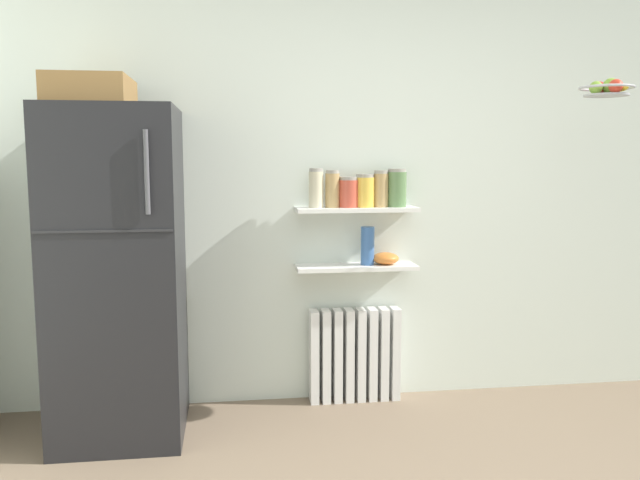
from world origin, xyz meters
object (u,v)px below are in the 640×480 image
refrigerator (118,268)px  hanging_fruit_basket (607,88)px  storage_jar_1 (332,189)px  storage_jar_2 (349,192)px  storage_jar_0 (316,188)px  storage_jar_5 (397,188)px  storage_jar_3 (365,191)px  radiator (355,355)px  vase (368,246)px  shelf_bowl (386,258)px  storage_jar_4 (381,189)px

refrigerator → hanging_fruit_basket: 2.80m
refrigerator → storage_jar_1: 1.29m
storage_jar_2 → storage_jar_0: bearing=-180.0°
storage_jar_2 → storage_jar_5: bearing=-0.0°
storage_jar_3 → refrigerator: bearing=-170.0°
radiator → hanging_fruit_basket: 2.09m
storage_jar_0 → vase: storage_jar_0 is taller
storage_jar_1 → shelf_bowl: storage_jar_1 is taller
storage_jar_4 → storage_jar_5: size_ratio=0.96×
radiator → shelf_bowl: shelf_bowl is taller
refrigerator → storage_jar_4: (1.50, 0.25, 0.40)m
storage_jar_2 → vase: 0.34m
vase → storage_jar_5: bearing=0.0°
storage_jar_2 → storage_jar_4: storage_jar_4 is taller
storage_jar_1 → storage_jar_5: (0.39, 0.00, 0.00)m
storage_jar_2 → storage_jar_3: storage_jar_3 is taller
storage_jar_0 → storage_jar_3: size_ratio=1.18×
storage_jar_4 → storage_jar_0: bearing=180.0°
radiator → storage_jar_4: (0.15, -0.03, 1.03)m
storage_jar_0 → storage_jar_4: (0.39, 0.00, -0.01)m
storage_jar_3 → storage_jar_4: 0.10m
vase → radiator: bearing=156.4°
refrigerator → radiator: (1.35, 0.28, -0.63)m
storage_jar_3 → hanging_fruit_basket: hanging_fruit_basket is taller
storage_jar_0 → storage_jar_1: (0.10, -0.00, -0.01)m
shelf_bowl → radiator: bearing=170.6°
storage_jar_5 → storage_jar_1: bearing=-180.0°
storage_jar_0 → storage_jar_4: size_ratio=1.06×
storage_jar_1 → storage_jar_3: storage_jar_1 is taller
storage_jar_5 → vase: storage_jar_5 is taller
storage_jar_2 → hanging_fruit_basket: 1.52m
radiator → storage_jar_2: 1.01m
refrigerator → storage_jar_1: refrigerator is taller
storage_jar_0 → storage_jar_5: 0.49m
storage_jar_1 → shelf_bowl: 0.53m
refrigerator → radiator: 1.51m
shelf_bowl → hanging_fruit_basket: (1.09, -0.47, 0.98)m
storage_jar_3 → shelf_bowl: storage_jar_3 is taller
radiator → shelf_bowl: size_ratio=3.60×
storage_jar_5 → hanging_fruit_basket: size_ratio=0.80×
storage_jar_2 → shelf_bowl: storage_jar_2 is taller
storage_jar_1 → storage_jar_3: size_ratio=1.12×
refrigerator → hanging_fruit_basket: size_ratio=6.66×
storage_jar_0 → storage_jar_5: storage_jar_0 is taller
refrigerator → storage_jar_2: 1.38m
storage_jar_0 → storage_jar_5: (0.49, 0.00, -0.00)m
storage_jar_0 → storage_jar_3: (0.29, 0.00, -0.02)m
storage_jar_3 → shelf_bowl: (0.13, -0.00, -0.41)m
radiator → vase: (0.07, -0.03, 0.68)m
storage_jar_4 → vase: storage_jar_4 is taller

